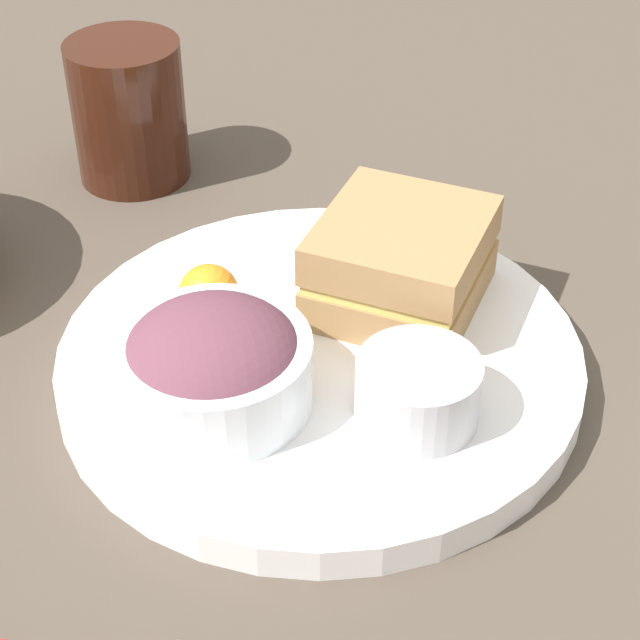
{
  "coord_description": "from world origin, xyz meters",
  "views": [
    {
      "loc": [
        -0.44,
        -0.18,
        0.41
      ],
      "look_at": [
        0.0,
        0.0,
        0.04
      ],
      "focal_mm": 60.0,
      "sensor_mm": 36.0,
      "label": 1
    }
  ],
  "objects_px": {
    "dressing_cup": "(418,391)",
    "salad_bowl": "(214,365)",
    "plate": "(320,361)",
    "sandwich": "(401,262)",
    "drink_glass": "(129,111)"
  },
  "relations": [
    {
      "from": "plate",
      "to": "dressing_cup",
      "type": "bearing_deg",
      "value": -116.24
    },
    {
      "from": "plate",
      "to": "sandwich",
      "type": "relative_size",
      "value": 2.98
    },
    {
      "from": "plate",
      "to": "drink_glass",
      "type": "xyz_separation_m",
      "value": [
        0.16,
        0.22,
        0.04
      ]
    },
    {
      "from": "salad_bowl",
      "to": "dressing_cup",
      "type": "distance_m",
      "value": 0.11
    },
    {
      "from": "sandwich",
      "to": "dressing_cup",
      "type": "height_order",
      "value": "sandwich"
    },
    {
      "from": "plate",
      "to": "salad_bowl",
      "type": "distance_m",
      "value": 0.08
    },
    {
      "from": "sandwich",
      "to": "salad_bowl",
      "type": "relative_size",
      "value": 0.96
    },
    {
      "from": "drink_glass",
      "to": "salad_bowl",
      "type": "bearing_deg",
      "value": -140.77
    },
    {
      "from": "drink_glass",
      "to": "plate",
      "type": "bearing_deg",
      "value": -126.49
    },
    {
      "from": "plate",
      "to": "drink_glass",
      "type": "distance_m",
      "value": 0.28
    },
    {
      "from": "plate",
      "to": "salad_bowl",
      "type": "bearing_deg",
      "value": 151.15
    },
    {
      "from": "dressing_cup",
      "to": "drink_glass",
      "type": "bearing_deg",
      "value": 55.78
    },
    {
      "from": "dressing_cup",
      "to": "salad_bowl",
      "type": "bearing_deg",
      "value": 105.48
    },
    {
      "from": "drink_glass",
      "to": "sandwich",
      "type": "bearing_deg",
      "value": -112.36
    },
    {
      "from": "sandwich",
      "to": "drink_glass",
      "type": "height_order",
      "value": "drink_glass"
    }
  ]
}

